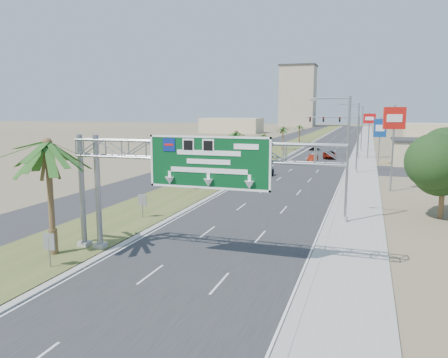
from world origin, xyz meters
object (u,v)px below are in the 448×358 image
at_px(sign_gantry, 186,160).
at_px(pole_sign_red_near, 394,124).
at_px(palm_near, 47,144).
at_px(pole_sign_red_far, 369,122).
at_px(car_right_lane, 329,155).
at_px(signal_mast, 347,133).
at_px(pole_sign_blue, 380,130).
at_px(car_far, 314,147).
at_px(car_mid_lane, 313,159).
at_px(car_left_lane, 264,171).

relative_size(sign_gantry, pole_sign_red_near, 1.76).
bearing_deg(palm_near, pole_sign_red_far, 74.26).
bearing_deg(sign_gantry, car_right_lane, 86.98).
bearing_deg(palm_near, signal_mast, 77.34).
xyz_separation_m(sign_gantry, pole_sign_red_near, (12.64, 28.11, 1.46)).
bearing_deg(pole_sign_blue, car_far, 118.48).
height_order(palm_near, pole_sign_red_near, pole_sign_red_near).
bearing_deg(signal_mast, car_mid_lane, -121.62).
height_order(palm_near, car_mid_lane, palm_near).
height_order(car_left_lane, pole_sign_red_near, pole_sign_red_near).
height_order(signal_mast, pole_sign_blue, signal_mast).
bearing_deg(pole_sign_blue, car_mid_lane, -179.11).
relative_size(palm_near, car_right_lane, 1.67).
distance_m(signal_mast, car_left_lane, 29.57).
bearing_deg(pole_sign_red_near, car_right_lane, 106.17).
distance_m(car_left_lane, car_right_lane, 27.11).
xyz_separation_m(sign_gantry, palm_near, (-8.14, -1.93, 0.87)).
bearing_deg(car_far, signal_mast, -65.84).
bearing_deg(palm_near, pole_sign_red_near, 55.33).
relative_size(palm_near, pole_sign_blue, 1.07).
distance_m(car_right_lane, pole_sign_red_near, 34.57).
bearing_deg(car_mid_lane, pole_sign_blue, 2.61).
xyz_separation_m(sign_gantry, signal_mast, (6.23, 62.05, -1.21)).
distance_m(sign_gantry, car_left_lane, 34.89).
xyz_separation_m(car_mid_lane, car_right_lane, (2.25, 7.19, 0.05)).
xyz_separation_m(palm_near, pole_sign_blue, (19.94, 55.57, -1.15)).
bearing_deg(car_left_lane, car_right_lane, 82.72).
relative_size(car_right_lane, pole_sign_red_near, 0.53).
bearing_deg(pole_sign_red_far, car_far, 126.47).
distance_m(car_left_lane, pole_sign_blue, 24.99).
xyz_separation_m(palm_near, car_left_lane, (4.91, 36.26, -6.20)).
bearing_deg(sign_gantry, pole_sign_red_far, 80.88).
bearing_deg(car_far, car_right_lane, -76.08).
distance_m(car_right_lane, pole_sign_blue, 12.21).
bearing_deg(car_left_lane, pole_sign_red_far, 71.31).
relative_size(sign_gantry, car_far, 3.32).
relative_size(signal_mast, pole_sign_blue, 1.32).
distance_m(car_far, pole_sign_blue, 28.95).
xyz_separation_m(car_right_lane, car_far, (-5.00, 18.03, 0.04)).
height_order(car_right_lane, pole_sign_red_far, pole_sign_red_far).
distance_m(sign_gantry, car_mid_lane, 53.76).
bearing_deg(car_right_lane, pole_sign_red_far, 8.77).
relative_size(sign_gantry, car_mid_lane, 4.26).
relative_size(pole_sign_red_near, pole_sign_blue, 1.22).
height_order(palm_near, signal_mast, palm_near).
bearing_deg(signal_mast, car_right_lane, -155.50).
distance_m(signal_mast, car_far, 18.94).
bearing_deg(pole_sign_red_near, car_far, 105.93).
distance_m(car_left_lane, pole_sign_red_far, 31.88).
bearing_deg(palm_near, car_right_lane, 79.73).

